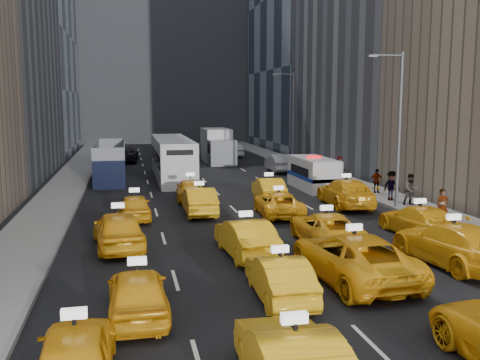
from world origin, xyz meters
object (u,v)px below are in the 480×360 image
object	(u,v)px
taxi_0	(76,355)
box_truck	(218,146)
double_decker	(111,162)
city_bus	(172,159)
nypd_van	(314,174)
pedestrian_0	(443,206)

from	to	relation	value
taxi_0	box_truck	world-z (taller)	box_truck
taxi_0	double_decker	size ratio (longest dim) A/B	0.41
taxi_0	city_bus	bearing A→B (deg)	-99.48
nypd_van	double_decker	world-z (taller)	double_decker
double_decker	pedestrian_0	xyz separation A→B (m)	(16.79, -20.32, -0.44)
pedestrian_0	city_bus	bearing A→B (deg)	129.24
taxi_0	double_decker	world-z (taller)	double_decker
taxi_0	box_truck	distance (m)	44.62
taxi_0	box_truck	bearing A→B (deg)	-104.52
double_decker	box_truck	xyz separation A→B (m)	(10.60, 10.82, 0.26)
city_bus	pedestrian_0	distance (m)	23.15
city_bus	pedestrian_0	bearing A→B (deg)	-62.06
nypd_van	box_truck	size ratio (longest dim) A/B	0.77
nypd_van	double_decker	distance (m)	16.45
double_decker	box_truck	size ratio (longest dim) A/B	1.35
nypd_van	box_truck	distance (m)	19.14
taxi_0	city_bus	world-z (taller)	city_bus
taxi_0	nypd_van	size ratio (longest dim) A/B	0.72
city_bus	pedestrian_0	world-z (taller)	city_bus
double_decker	city_bus	distance (m)	4.95
city_bus	box_truck	distance (m)	12.61
nypd_van	pedestrian_0	xyz separation A→B (m)	(2.39, -12.39, -0.08)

